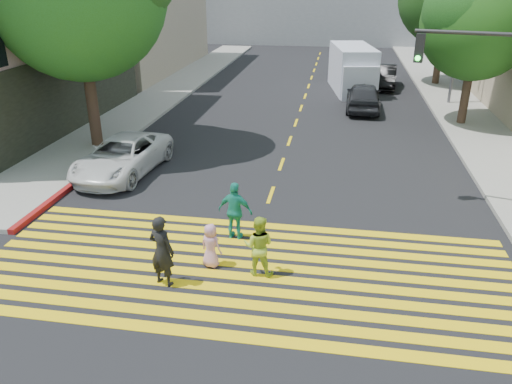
% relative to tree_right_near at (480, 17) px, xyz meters
% --- Properties ---
extents(ground, '(120.00, 120.00, 0.00)m').
position_rel_tree_right_near_xyz_m(ground, '(-8.05, -15.92, -5.03)').
color(ground, black).
extents(sidewalk_left, '(3.00, 40.00, 0.15)m').
position_rel_tree_right_near_xyz_m(sidewalk_left, '(-16.55, 6.08, -4.96)').
color(sidewalk_left, gray).
rests_on(sidewalk_left, ground).
extents(sidewalk_right, '(3.00, 60.00, 0.15)m').
position_rel_tree_right_near_xyz_m(sidewalk_right, '(0.45, -0.92, -4.96)').
color(sidewalk_right, gray).
rests_on(sidewalk_right, ground).
extents(curb_red, '(0.20, 8.00, 0.16)m').
position_rel_tree_right_near_xyz_m(curb_red, '(-14.95, -9.92, -4.95)').
color(curb_red, maroon).
rests_on(curb_red, ground).
extents(crosswalk, '(13.40, 5.30, 0.01)m').
position_rel_tree_right_near_xyz_m(crosswalk, '(-8.05, -14.65, -5.02)').
color(crosswalk, yellow).
rests_on(crosswalk, ground).
extents(lane_line, '(0.12, 34.40, 0.01)m').
position_rel_tree_right_near_xyz_m(lane_line, '(-8.05, 6.58, -5.03)').
color(lane_line, yellow).
rests_on(lane_line, ground).
extents(building_left_tan, '(12.00, 16.00, 10.00)m').
position_rel_tree_right_near_xyz_m(building_left_tan, '(-24.05, 12.08, -0.03)').
color(building_left_tan, tan).
rests_on(building_left_tan, ground).
extents(tree_right_near, '(6.58, 6.52, 7.44)m').
position_rel_tree_right_near_xyz_m(tree_right_near, '(0.00, 0.00, 0.00)').
color(tree_right_near, '#331B15').
rests_on(tree_right_near, ground).
extents(pedestrian_man, '(0.75, 0.61, 1.79)m').
position_rel_tree_right_near_xyz_m(pedestrian_man, '(-9.84, -15.52, -4.14)').
color(pedestrian_man, black).
rests_on(pedestrian_man, ground).
extents(pedestrian_woman, '(0.78, 0.62, 1.55)m').
position_rel_tree_right_near_xyz_m(pedestrian_woman, '(-7.69, -14.71, -4.26)').
color(pedestrian_woman, '#A4C232').
rests_on(pedestrian_woman, ground).
extents(pedestrian_child, '(0.67, 0.55, 1.17)m').
position_rel_tree_right_near_xyz_m(pedestrian_child, '(-8.93, -14.56, -4.45)').
color(pedestrian_child, pink).
rests_on(pedestrian_child, ground).
extents(pedestrian_extra, '(1.02, 0.54, 1.66)m').
position_rel_tree_right_near_xyz_m(pedestrian_extra, '(-8.61, -13.02, -4.20)').
color(pedestrian_extra, teal).
rests_on(pedestrian_extra, ground).
extents(white_sedan, '(2.62, 5.00, 1.34)m').
position_rel_tree_right_near_xyz_m(white_sedan, '(-13.72, -8.85, -4.36)').
color(white_sedan, silver).
rests_on(white_sedan, ground).
extents(dark_car_near, '(1.87, 4.47, 1.51)m').
position_rel_tree_right_near_xyz_m(dark_car_near, '(-4.72, 2.17, -4.28)').
color(dark_car_near, black).
rests_on(dark_car_near, ground).
extents(silver_car, '(1.94, 4.49, 1.29)m').
position_rel_tree_right_near_xyz_m(silver_car, '(-4.88, 13.39, -4.39)').
color(silver_car, '#959DAD').
rests_on(silver_car, ground).
extents(dark_car_parked, '(1.90, 4.44, 1.42)m').
position_rel_tree_right_near_xyz_m(dark_car_parked, '(-3.23, 8.44, -4.32)').
color(dark_car_parked, black).
rests_on(dark_car_parked, ground).
extents(white_van, '(3.07, 6.08, 2.74)m').
position_rel_tree_right_near_xyz_m(white_van, '(-5.28, 6.93, -3.73)').
color(white_van, silver).
rests_on(white_van, ground).
extents(traffic_signal, '(3.79, 1.16, 5.69)m').
position_rel_tree_right_near_xyz_m(traffic_signal, '(-1.34, -10.30, -1.35)').
color(traffic_signal, black).
rests_on(traffic_signal, ground).
extents(street_lamp, '(1.96, 0.69, 8.78)m').
position_rel_tree_right_near_xyz_m(street_lamp, '(-0.07, 4.26, 0.01)').
color(street_lamp, '#5C5C65').
rests_on(street_lamp, ground).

